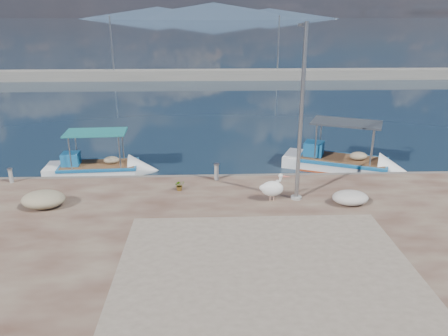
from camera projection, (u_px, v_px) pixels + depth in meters
ground at (228, 235)px, 16.18m from camera, size 1400.00×1400.00×0.00m
quay_patch at (266, 267)px, 13.22m from camera, size 9.00×7.00×0.01m
breakwater at (213, 75)px, 53.63m from camera, size 120.00×2.20×7.50m
mountains at (210, 12)px, 624.99m from camera, size 370.00×280.00×22.00m
boat_left at (98, 170)px, 22.31m from camera, size 5.49×2.09×2.60m
boat_right at (341, 165)px, 22.95m from camera, size 6.51×4.34×2.99m
pelican at (273, 188)px, 17.75m from camera, size 1.21×0.57×1.18m
lamp_post at (301, 121)px, 17.05m from camera, size 0.44×0.96×7.00m
bollard_near at (217, 171)px, 20.04m from camera, size 0.26×0.26×0.79m
bollard_far at (11, 175)px, 19.72m from camera, size 0.23×0.23×0.69m
potted_plant at (180, 185)px, 18.90m from camera, size 0.50×0.46×0.47m
net_pile_b at (43, 199)px, 17.24m from camera, size 1.70×1.32×0.66m
net_pile_d at (350, 198)px, 17.54m from camera, size 1.45×1.09×0.54m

